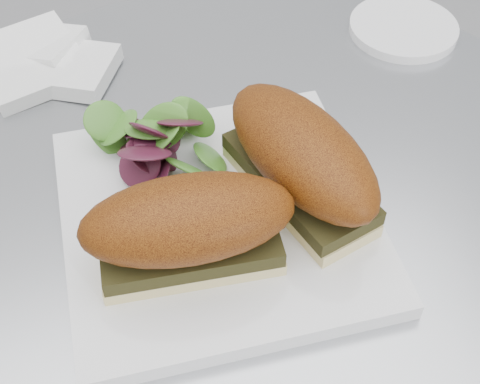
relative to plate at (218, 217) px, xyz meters
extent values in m
cylinder|color=silver|center=(0.04, 0.01, -0.02)|extent=(0.70, 0.70, 0.02)
cube|color=white|center=(0.00, 0.00, 0.00)|extent=(0.28, 0.28, 0.02)
cube|color=#F2DF97|center=(-0.04, -0.04, 0.01)|extent=(0.14, 0.08, 0.01)
cube|color=black|center=(-0.04, -0.04, 0.03)|extent=(0.14, 0.08, 0.01)
ellipsoid|color=#6F360A|center=(-0.04, -0.04, 0.06)|extent=(0.17, 0.10, 0.06)
cube|color=#F2DF97|center=(0.07, -0.01, 0.01)|extent=(0.09, 0.15, 0.01)
cube|color=black|center=(0.07, -0.01, 0.03)|extent=(0.09, 0.15, 0.01)
ellipsoid|color=#6F360A|center=(0.07, -0.01, 0.06)|extent=(0.11, 0.18, 0.06)
cylinder|color=white|center=(0.28, 0.19, 0.00)|extent=(0.12, 0.12, 0.01)
camera|label=1|loc=(-0.11, -0.34, 0.43)|focal=50.00mm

